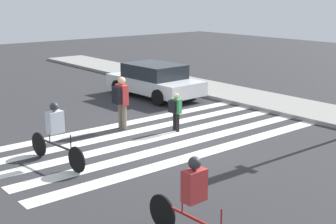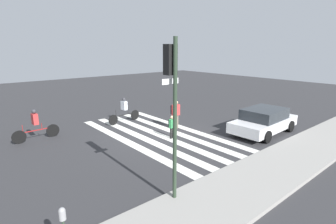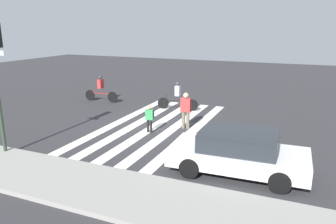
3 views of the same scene
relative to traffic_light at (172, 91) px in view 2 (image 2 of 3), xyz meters
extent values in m
plane|color=#2D2D30|center=(-3.57, -5.20, -3.44)|extent=(60.00, 60.00, 0.00)
cube|color=gray|center=(-3.57, 1.05, -3.37)|extent=(36.00, 2.50, 0.14)
cube|color=silver|center=(-5.47, -5.20, -3.44)|extent=(0.48, 10.00, 0.01)
cube|color=silver|center=(-4.52, -5.20, -3.44)|extent=(0.48, 10.00, 0.01)
cube|color=silver|center=(-3.57, -5.20, -3.44)|extent=(0.48, 10.00, 0.01)
cube|color=silver|center=(-2.61, -5.20, -3.44)|extent=(0.48, 10.00, 0.01)
cube|color=silver|center=(-1.66, -5.20, -3.44)|extent=(0.48, 10.00, 0.01)
cylinder|color=#283828|center=(0.00, 0.12, -0.98)|extent=(0.12, 0.12, 4.92)
cube|color=black|center=(0.00, -0.09, 0.86)|extent=(0.32, 0.26, 0.84)
cube|color=silver|center=(0.00, -0.09, 0.26)|extent=(0.60, 0.02, 0.16)
sphere|color=#590F0F|center=(0.00, -0.25, 1.09)|extent=(0.15, 0.15, 0.15)
sphere|color=#59470F|center=(0.00, -0.25, 0.86)|extent=(0.15, 0.15, 0.15)
sphere|color=#26D83F|center=(0.00, -0.25, 0.63)|extent=(0.15, 0.15, 0.15)
cylinder|color=gray|center=(3.37, 0.28, -2.32)|extent=(0.15, 0.15, 0.22)
sphere|color=gray|center=(3.37, 0.28, -2.21)|extent=(0.14, 0.14, 0.14)
cylinder|color=#6B6051|center=(-5.15, -5.45, -3.04)|extent=(0.15, 0.15, 0.80)
cylinder|color=#6B6051|center=(-4.94, -5.45, -3.04)|extent=(0.15, 0.15, 0.80)
cube|color=#B73333|center=(-5.04, -5.45, -2.32)|extent=(0.47, 0.22, 0.63)
sphere|color=tan|center=(-5.04, -5.45, -1.88)|extent=(0.25, 0.25, 0.25)
cube|color=black|center=(-5.04, -5.64, -2.32)|extent=(0.35, 0.17, 0.53)
cylinder|color=black|center=(-3.82, -4.31, -3.15)|extent=(0.11, 0.11, 0.58)
cylinder|color=black|center=(-3.67, -4.31, -3.15)|extent=(0.11, 0.11, 0.58)
cube|color=#338C4C|center=(-3.75, -4.31, -2.63)|extent=(0.36, 0.21, 0.46)
sphere|color=tan|center=(-3.75, -4.31, -2.31)|extent=(0.18, 0.18, 0.18)
cube|color=black|center=(-3.77, -4.44, -2.63)|extent=(0.27, 0.16, 0.39)
cylinder|color=black|center=(-2.58, -8.44, -3.11)|extent=(0.65, 0.11, 0.65)
cylinder|color=black|center=(-4.27, -8.63, -3.11)|extent=(0.65, 0.11, 0.65)
cube|color=black|center=(-3.43, -8.54, -2.94)|extent=(1.45, 0.20, 0.04)
cylinder|color=black|center=(-3.72, -8.57, -2.78)|extent=(0.03, 0.03, 0.32)
cylinder|color=black|center=(-2.79, -8.47, -2.74)|extent=(0.03, 0.03, 0.40)
cube|color=silver|center=(-3.43, -8.54, -2.34)|extent=(0.28, 0.42, 0.55)
sphere|color=#333338|center=(-3.43, -8.54, -1.95)|extent=(0.22, 0.22, 0.22)
cylinder|color=black|center=(2.55, -8.56, -3.10)|extent=(0.67, 0.06, 0.67)
cylinder|color=black|center=(0.92, -8.62, -3.10)|extent=(0.67, 0.06, 0.67)
cube|color=maroon|center=(1.74, -8.59, -2.92)|extent=(1.38, 0.09, 0.04)
cylinder|color=maroon|center=(1.45, -8.60, -2.76)|extent=(0.03, 0.03, 0.32)
cylinder|color=maroon|center=(2.34, -8.57, -2.72)|extent=(0.03, 0.03, 0.40)
cube|color=#B73333|center=(1.74, -8.59, -2.32)|extent=(0.25, 0.41, 0.55)
sphere|color=#333338|center=(1.74, -8.59, -1.93)|extent=(0.22, 0.22, 0.22)
cube|color=silver|center=(-8.20, -1.70, -2.90)|extent=(4.39, 2.05, 0.56)
cube|color=#23282D|center=(-8.20, -1.70, -2.33)|extent=(2.44, 1.83, 0.57)
cylinder|color=black|center=(-6.90, -0.73, -3.12)|extent=(0.65, 0.22, 0.64)
cylinder|color=black|center=(-6.83, -2.58, -3.12)|extent=(0.65, 0.22, 0.64)
cylinder|color=black|center=(-9.58, -0.83, -3.12)|extent=(0.65, 0.22, 0.64)
cylinder|color=black|center=(-9.50, -2.68, -3.12)|extent=(0.65, 0.22, 0.64)
camera|label=1|loc=(6.99, -13.48, 0.73)|focal=50.00mm
camera|label=2|loc=(4.81, 5.52, 1.18)|focal=28.00mm
camera|label=3|loc=(-9.98, 8.16, 1.19)|focal=35.00mm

